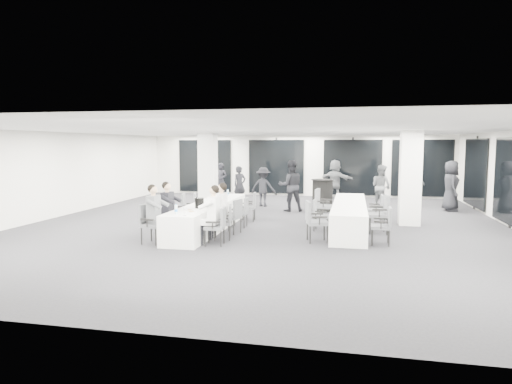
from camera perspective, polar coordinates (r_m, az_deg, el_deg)
room at (r=14.39m, az=5.43°, el=1.95°), size 14.04×16.04×2.84m
column_left at (r=17.22m, az=-6.03°, el=2.65°), size 0.60×0.60×2.80m
column_right at (r=14.28m, az=18.72°, el=1.67°), size 0.60×0.60×2.80m
banquet_table_main at (r=12.92m, az=-5.90°, el=-3.04°), size 0.90×5.00×0.75m
banquet_table_side at (r=13.22m, az=11.58°, el=-2.93°), size 0.90×5.00×0.75m
cocktail_table at (r=16.48m, az=8.30°, el=-0.39°), size 0.83×0.83×1.14m
chair_main_left_near at (r=11.34m, az=-13.09°, el=-3.56°), size 0.56×0.59×0.96m
chair_main_left_second at (r=12.09m, az=-11.40°, el=-3.10°), size 0.48×0.53×0.90m
chair_main_left_mid at (r=12.78m, az=-10.06°, el=-2.34°), size 0.56×0.61×0.99m
chair_main_left_fourth at (r=13.69m, az=-8.50°, el=-1.89°), size 0.56×0.59×0.94m
chair_main_left_far at (r=14.60m, az=-7.13°, el=-1.55°), size 0.53×0.55×0.86m
chair_main_right_near at (r=10.89m, az=-4.79°, el=-3.98°), size 0.50×0.54×0.90m
chair_main_right_second at (r=11.53m, az=-3.85°, el=-3.51°), size 0.53×0.55×0.87m
chair_main_right_mid at (r=12.26m, az=-2.83°, el=-2.78°), size 0.57×0.59×0.92m
chair_main_right_fourth at (r=13.19m, az=-1.77°, el=-2.32°), size 0.44×0.49×0.86m
chair_main_right_far at (r=14.25m, az=-0.70°, el=-1.61°), size 0.49×0.54×0.89m
chair_side_left_near at (r=11.29m, az=7.26°, el=-3.34°), size 0.62×0.65×1.01m
chair_side_left_mid at (r=12.82m, az=7.88°, el=-2.60°), size 0.47×0.51×0.87m
chair_side_left_far at (r=14.23m, az=8.26°, el=-1.39°), size 0.58×0.62×1.02m
chair_side_right_near at (r=11.31m, az=15.72°, el=-3.80°), size 0.47×0.52×0.91m
chair_side_right_mid at (r=12.72m, az=15.37°, el=-2.37°), size 0.58×0.63×1.04m
chair_side_right_far at (r=14.13m, az=14.99°, el=-1.88°), size 0.48×0.52×0.89m
seated_guest_a at (r=11.22m, az=-12.38°, el=-2.26°), size 0.50×0.38×1.44m
seated_guest_b at (r=11.98m, az=-10.73°, el=-1.71°), size 0.50×0.38×1.44m
seated_guest_c at (r=10.88m, az=-5.63°, el=-2.40°), size 0.50×0.38×1.44m
seated_guest_d at (r=11.51m, az=-4.63°, el=-1.93°), size 0.50×0.38×1.44m
standing_guest_a at (r=18.40m, az=-2.06°, el=1.20°), size 0.80×0.80×1.72m
standing_guest_b at (r=16.34m, az=4.35°, el=1.21°), size 1.15×0.90×2.08m
standing_guest_c at (r=17.59m, az=0.92°, el=0.97°), size 1.17×0.69×1.71m
standing_guest_d at (r=19.25m, az=19.10°, el=1.16°), size 1.17×0.87×1.76m
standing_guest_e at (r=17.77m, az=23.20°, el=1.09°), size 0.62×1.00×2.05m
standing_guest_f at (r=20.19m, az=9.88°, el=1.88°), size 1.88×1.55×1.96m
standing_guest_g at (r=20.21m, az=-4.42°, el=1.71°), size 0.74×0.64×1.79m
standing_guest_h at (r=17.74m, az=15.38°, el=1.02°), size 1.02×1.01×1.85m
ice_bucket_near at (r=11.88m, az=-7.09°, el=-1.37°), size 0.23×0.23×0.27m
ice_bucket_far at (r=14.23m, az=-4.50°, el=-0.14°), size 0.23×0.23×0.26m
water_bottle_a at (r=10.93m, az=-9.95°, el=-2.17°), size 0.07×0.07×0.22m
water_bottle_b at (r=13.10m, az=-5.24°, el=-0.79°), size 0.07×0.07×0.21m
water_bottle_c at (r=14.63m, az=-3.55°, el=-0.09°), size 0.06×0.06×0.20m
plate_a at (r=11.50m, az=-8.29°, el=-2.24°), size 0.18×0.18×0.03m
plate_b at (r=11.25m, az=-8.10°, el=-2.42°), size 0.21×0.21×0.03m
plate_c at (r=12.13m, az=-6.56°, el=-1.79°), size 0.20×0.20×0.03m
wine_glass at (r=10.66m, az=-8.90°, el=-2.06°), size 0.08×0.08×0.22m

